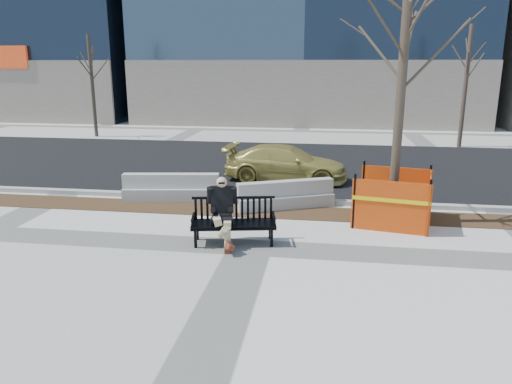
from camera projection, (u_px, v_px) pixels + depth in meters
ground at (250, 247)px, 10.26m from camera, size 120.00×120.00×0.00m
mulch_strip at (266, 211)px, 12.75m from camera, size 40.00×1.20×0.02m
asphalt_street at (286, 165)px, 18.68m from camera, size 60.00×10.40×0.01m
curb at (270, 200)px, 13.64m from camera, size 60.00×0.25×0.12m
bench at (234, 243)px, 10.52m from camera, size 1.95×1.00×0.99m
seated_man at (223, 242)px, 10.55m from camera, size 0.81×1.14×1.46m
tree_fence at (391, 222)px, 11.95m from camera, size 3.09×3.09×6.60m
sedan at (286, 181)px, 16.15m from camera, size 4.16×1.93×1.18m
jersey_barrier_left at (172, 200)px, 13.84m from camera, size 2.77×0.93×0.78m
jersey_barrier_right at (285, 208)px, 13.08m from camera, size 2.65×1.56×0.76m
far_tree_left at (97, 136)px, 26.01m from camera, size 2.33×2.33×5.66m
far_tree_right at (459, 147)px, 22.72m from camera, size 2.37×2.37×5.93m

